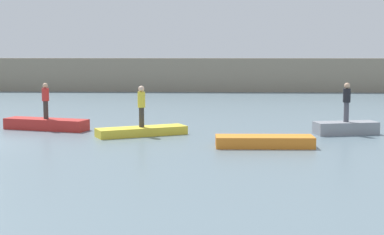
% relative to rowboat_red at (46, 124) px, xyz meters
% --- Properties ---
extents(embankment_wall, '(80.00, 1.20, 2.90)m').
position_rel_rowboat_red_xyz_m(embankment_wall, '(-2.06, 24.48, 1.20)').
color(embankment_wall, gray).
rests_on(embankment_wall, ground_plane).
extents(rowboat_red, '(4.04, 2.00, 0.50)m').
position_rel_rowboat_red_xyz_m(rowboat_red, '(0.00, 0.00, 0.00)').
color(rowboat_red, red).
rests_on(rowboat_red, ground_plane).
extents(rowboat_yellow, '(3.90, 2.63, 0.36)m').
position_rel_rowboat_red_xyz_m(rowboat_yellow, '(4.58, -1.62, -0.07)').
color(rowboat_yellow, gold).
rests_on(rowboat_yellow, ground_plane).
extents(rowboat_orange, '(3.68, 1.19, 0.42)m').
position_rel_rowboat_red_xyz_m(rowboat_orange, '(9.55, -4.39, -0.04)').
color(rowboat_orange, orange).
rests_on(rowboat_orange, ground_plane).
extents(rowboat_grey, '(2.83, 1.49, 0.54)m').
position_rel_rowboat_red_xyz_m(rowboat_grey, '(13.33, -0.90, 0.02)').
color(rowboat_grey, gray).
rests_on(rowboat_grey, ground_plane).
extents(person_dark_shirt, '(0.32, 0.32, 1.68)m').
position_rel_rowboat_red_xyz_m(person_dark_shirt, '(13.33, -0.90, 1.23)').
color(person_dark_shirt, '#4C4C56').
rests_on(person_dark_shirt, rowboat_grey).
extents(person_yellow_shirt, '(0.32, 0.32, 1.76)m').
position_rel_rowboat_red_xyz_m(person_yellow_shirt, '(4.58, -1.62, 1.10)').
color(person_yellow_shirt, '#38332D').
rests_on(person_yellow_shirt, rowboat_yellow).
extents(person_red_shirt, '(0.32, 0.32, 1.63)m').
position_rel_rowboat_red_xyz_m(person_red_shirt, '(0.00, 0.00, 1.16)').
color(person_red_shirt, '#38332D').
rests_on(person_red_shirt, rowboat_red).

